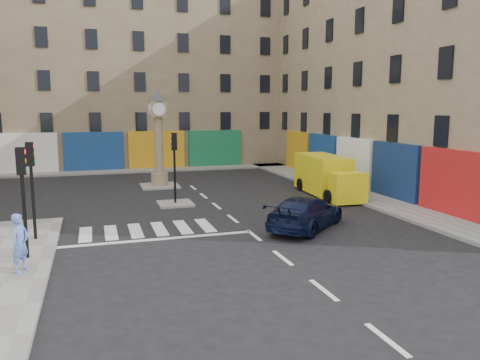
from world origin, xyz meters
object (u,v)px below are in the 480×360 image
traffic_light_left_near (22,185)px  pedestrian_blue (20,243)px  traffic_light_left_far (31,175)px  traffic_light_island (174,156)px  navy_sedan (306,212)px  clock_pillar (158,132)px  yellow_van (327,176)px

traffic_light_left_near → pedestrian_blue: size_ratio=2.05×
pedestrian_blue → traffic_light_left_far: bearing=29.6°
traffic_light_island → traffic_light_left_far: bearing=-139.4°
traffic_light_left_near → navy_sedan: size_ratio=0.77×
traffic_light_island → navy_sedan: (4.49, -6.57, -1.89)m
traffic_light_left_far → clock_pillar: 13.05m
traffic_light_left_far → traffic_light_island: bearing=40.6°
traffic_light_left_far → pedestrian_blue: (0.01, -3.79, -1.57)m
clock_pillar → yellow_van: 11.01m
traffic_light_island → yellow_van: 9.11m
navy_sedan → pedestrian_blue: (-10.77, -2.62, 0.36)m
clock_pillar → navy_sedan: bearing=-70.4°
traffic_light_left_near → clock_pillar: clock_pillar is taller
traffic_light_left_near → navy_sedan: bearing=6.5°
yellow_van → clock_pillar: bearing=151.1°
traffic_light_island → navy_sedan: 8.18m
traffic_light_left_near → pedestrian_blue: (0.01, -1.39, -1.57)m
traffic_light_left_near → traffic_light_left_far: 2.40m
traffic_light_island → pedestrian_blue: traffic_light_island is taller
clock_pillar → traffic_light_left_near: bearing=-114.5°
clock_pillar → yellow_van: (9.00, -5.87, -2.41)m
traffic_light_island → pedestrian_blue: size_ratio=2.05×
traffic_light_left_near → traffic_light_left_far: (0.00, 2.40, 0.00)m
traffic_light_left_near → yellow_van: bearing=27.4°
traffic_light_island → clock_pillar: clock_pillar is taller
yellow_van → traffic_light_left_near: bearing=-148.4°
yellow_van → traffic_light_island: bearing=-175.0°
navy_sedan → yellow_van: size_ratio=0.75×
traffic_light_island → navy_sedan: bearing=-55.7°
traffic_light_left_far → clock_pillar: clock_pillar is taller
traffic_light_left_far → pedestrian_blue: traffic_light_left_far is taller
traffic_light_island → clock_pillar: bearing=90.0°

